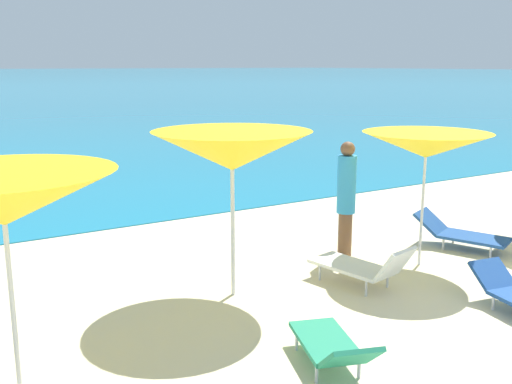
{
  "coord_description": "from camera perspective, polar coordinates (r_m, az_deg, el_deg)",
  "views": [
    {
      "loc": [
        -7.0,
        -2.4,
        3.15
      ],
      "look_at": [
        -2.33,
        5.27,
        1.2
      ],
      "focal_mm": 41.34,
      "sensor_mm": 36.0,
      "label": 1
    }
  ],
  "objects": [
    {
      "name": "ground_plane",
      "position": [
        14.62,
        -1.81,
        -0.8
      ],
      "size": [
        50.0,
        100.0,
        0.3
      ],
      "primitive_type": "cube",
      "color": "beige"
    },
    {
      "name": "umbrella_2",
      "position": [
        7.84,
        -2.33,
        4.0
      ],
      "size": [
        2.15,
        2.15,
        2.29
      ],
      "color": "silver",
      "rests_on": "ground_plane"
    },
    {
      "name": "beachgoer_1",
      "position": [
        9.84,
        8.73,
        -0.27
      ],
      "size": [
        0.31,
        0.31,
        1.93
      ],
      "rotation": [
        0.0,
        0.0,
        1.14
      ],
      "color": "brown",
      "rests_on": "ground_plane"
    },
    {
      "name": "lounge_chair_0",
      "position": [
        10.89,
        19.16,
        -3.75
      ],
      "size": [
        1.18,
        1.7,
        0.58
      ],
      "rotation": [
        0.0,
        0.0,
        0.39
      ],
      "color": "#1E478C",
      "rests_on": "ground_plane"
    },
    {
      "name": "lounge_chair_2",
      "position": [
        8.65,
        10.35,
        -7.04
      ],
      "size": [
        0.86,
        1.6,
        0.72
      ],
      "rotation": [
        0.0,
        0.0,
        3.34
      ],
      "color": "white",
      "rests_on": "ground_plane"
    },
    {
      "name": "lounge_chair_1",
      "position": [
        6.35,
        7.48,
        -14.61
      ],
      "size": [
        0.97,
        1.56,
        0.61
      ],
      "rotation": [
        0.0,
        0.0,
        2.81
      ],
      "color": "#268C66",
      "rests_on": "ground_plane"
    },
    {
      "name": "umbrella_1",
      "position": [
        5.86,
        -23.33,
        -0.61
      ],
      "size": [
        2.26,
        2.26,
        2.2
      ],
      "color": "silver",
      "rests_on": "ground_plane"
    },
    {
      "name": "umbrella_3",
      "position": [
        9.45,
        16.15,
        4.37
      ],
      "size": [
        2.01,
        2.01,
        2.13
      ],
      "color": "silver",
      "rests_on": "ground_plane"
    }
  ]
}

